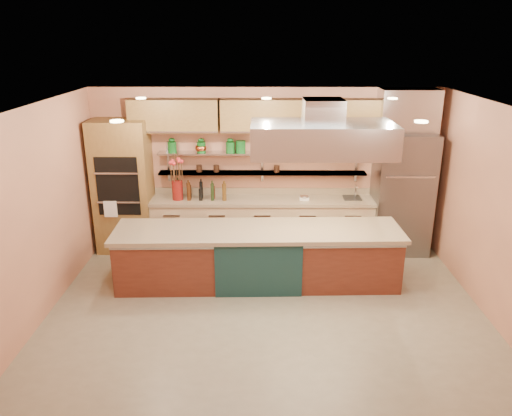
{
  "coord_description": "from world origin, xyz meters",
  "views": [
    {
      "loc": [
        -0.09,
        -6.04,
        3.63
      ],
      "look_at": [
        -0.15,
        1.0,
        1.18
      ],
      "focal_mm": 35.0,
      "sensor_mm": 36.0,
      "label": 1
    }
  ],
  "objects_px": {
    "refrigerator": "(402,193)",
    "island": "(258,256)",
    "kitchen_scale": "(304,197)",
    "flower_vase": "(178,190)",
    "green_canister": "(241,147)",
    "copper_kettle": "(200,148)"
  },
  "relations": [
    {
      "from": "refrigerator",
      "to": "island",
      "type": "bearing_deg",
      "value": -153.13
    },
    {
      "from": "refrigerator",
      "to": "copper_kettle",
      "type": "xyz_separation_m",
      "value": [
        -3.47,
        0.23,
        0.74
      ]
    },
    {
      "from": "refrigerator",
      "to": "island",
      "type": "xyz_separation_m",
      "value": [
        -2.47,
        -1.25,
        -0.61
      ]
    },
    {
      "from": "green_canister",
      "to": "kitchen_scale",
      "type": "bearing_deg",
      "value": -11.31
    },
    {
      "from": "island",
      "to": "green_canister",
      "type": "bearing_deg",
      "value": 99.91
    },
    {
      "from": "island",
      "to": "green_canister",
      "type": "distance_m",
      "value": 2.04
    },
    {
      "from": "flower_vase",
      "to": "green_canister",
      "type": "relative_size",
      "value": 1.66
    },
    {
      "from": "island",
      "to": "flower_vase",
      "type": "xyz_separation_m",
      "value": [
        -1.39,
        1.26,
        0.66
      ]
    },
    {
      "from": "refrigerator",
      "to": "flower_vase",
      "type": "relative_size",
      "value": 6.33
    },
    {
      "from": "flower_vase",
      "to": "copper_kettle",
      "type": "bearing_deg",
      "value": 29.24
    },
    {
      "from": "kitchen_scale",
      "to": "copper_kettle",
      "type": "distance_m",
      "value": 1.98
    },
    {
      "from": "flower_vase",
      "to": "kitchen_scale",
      "type": "height_order",
      "value": "flower_vase"
    },
    {
      "from": "kitchen_scale",
      "to": "green_canister",
      "type": "relative_size",
      "value": 0.8
    },
    {
      "from": "kitchen_scale",
      "to": "flower_vase",
      "type": "bearing_deg",
      "value": 162.68
    },
    {
      "from": "flower_vase",
      "to": "refrigerator",
      "type": "bearing_deg",
      "value": -0.15
    },
    {
      "from": "island",
      "to": "kitchen_scale",
      "type": "relative_size",
      "value": 26.31
    },
    {
      "from": "kitchen_scale",
      "to": "green_canister",
      "type": "distance_m",
      "value": 1.4
    },
    {
      "from": "island",
      "to": "refrigerator",
      "type": "bearing_deg",
      "value": 25.2
    },
    {
      "from": "kitchen_scale",
      "to": "green_canister",
      "type": "bearing_deg",
      "value": 151.37
    },
    {
      "from": "refrigerator",
      "to": "kitchen_scale",
      "type": "height_order",
      "value": "refrigerator"
    },
    {
      "from": "island",
      "to": "flower_vase",
      "type": "bearing_deg",
      "value": 136.13
    },
    {
      "from": "island",
      "to": "copper_kettle",
      "type": "distance_m",
      "value": 2.24
    }
  ]
}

